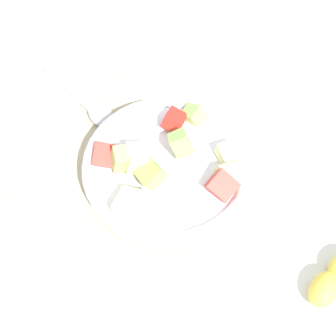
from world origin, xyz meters
TOP-DOWN VIEW (x-y plane):
  - ground_plane at (0.00, 0.00)m, footprint 2.40×2.40m
  - placemat at (0.00, 0.00)m, footprint 0.42×0.33m
  - salad_bowl at (0.01, -0.01)m, footprint 0.25×0.25m
  - serving_spoon at (0.21, -0.07)m, footprint 0.24×0.10m

SIDE VIEW (x-z plane):
  - ground_plane at x=0.00m, z-range 0.00..0.00m
  - placemat at x=0.00m, z-range 0.00..0.01m
  - serving_spoon at x=0.21m, z-range 0.00..0.02m
  - salad_bowl at x=0.01m, z-range -0.01..0.09m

